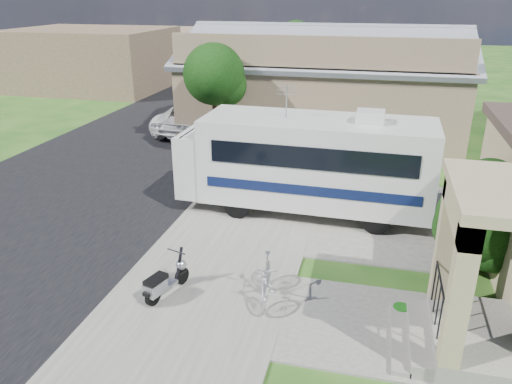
% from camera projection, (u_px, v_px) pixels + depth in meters
% --- Properties ---
extents(ground, '(120.00, 120.00, 0.00)m').
position_uv_depth(ground, '(251.00, 284.00, 11.73)').
color(ground, '#1B4612').
extents(street_slab, '(9.00, 80.00, 0.02)m').
position_uv_depth(street_slab, '(145.00, 144.00, 22.39)').
color(street_slab, black).
rests_on(street_slab, ground).
extents(sidewalk_slab, '(4.00, 80.00, 0.06)m').
position_uv_depth(sidewalk_slab, '(287.00, 154.00, 20.93)').
color(sidewalk_slab, '#626158').
rests_on(sidewalk_slab, ground).
extents(driveway_slab, '(7.00, 6.00, 0.05)m').
position_uv_depth(driveway_slab, '(334.00, 212.00, 15.43)').
color(driveway_slab, '#626158').
rests_on(driveway_slab, ground).
extents(walk_slab, '(4.00, 3.00, 0.05)m').
position_uv_depth(walk_slab, '(381.00, 328.00, 10.15)').
color(walk_slab, '#626158').
rests_on(walk_slab, ground).
extents(warehouse, '(12.50, 8.40, 5.04)m').
position_uv_depth(warehouse, '(324.00, 91.00, 23.55)').
color(warehouse, '#755F49').
rests_on(warehouse, ground).
extents(distant_bldg_far, '(10.00, 8.00, 4.00)m').
position_uv_depth(distant_bldg_far, '(93.00, 59.00, 34.55)').
color(distant_bldg_far, brown).
rests_on(distant_bldg_far, ground).
extents(distant_bldg_near, '(8.00, 7.00, 3.20)m').
position_uv_depth(distant_bldg_near, '(184.00, 48.00, 45.05)').
color(distant_bldg_near, '#755F49').
rests_on(distant_bldg_near, ground).
extents(street_tree_a, '(2.44, 2.40, 4.58)m').
position_uv_depth(street_tree_a, '(217.00, 77.00, 19.47)').
color(street_tree_a, '#312015').
rests_on(street_tree_a, ground).
extents(street_tree_b, '(2.44, 2.40, 4.73)m').
position_uv_depth(street_tree_b, '(271.00, 47.00, 28.41)').
color(street_tree_b, '#312015').
rests_on(street_tree_b, ground).
extents(street_tree_c, '(2.44, 2.40, 4.42)m').
position_uv_depth(street_tree_c, '(297.00, 39.00, 36.62)').
color(street_tree_c, '#312015').
rests_on(street_tree_c, ground).
extents(motorhome, '(7.58, 2.60, 3.86)m').
position_uv_depth(motorhome, '(307.00, 161.00, 14.96)').
color(motorhome, beige).
rests_on(motorhome, ground).
extents(shrub, '(2.39, 2.28, 2.93)m').
position_uv_depth(shrub, '(486.00, 217.00, 11.65)').
color(shrub, '#312015').
rests_on(shrub, ground).
extents(scooter, '(0.69, 1.40, 0.94)m').
position_uv_depth(scooter, '(164.00, 282.00, 11.03)').
color(scooter, black).
rests_on(scooter, ground).
extents(bicycle, '(0.70, 1.74, 1.02)m').
position_uv_depth(bicycle, '(266.00, 281.00, 10.89)').
color(bicycle, '#A6A5AC').
rests_on(bicycle, ground).
extents(pickup_truck, '(3.07, 5.68, 1.51)m').
position_uv_depth(pickup_truck, '(198.00, 116.00, 24.17)').
color(pickup_truck, white).
rests_on(pickup_truck, ground).
extents(van, '(3.29, 5.83, 1.59)m').
position_uv_depth(van, '(227.00, 89.00, 30.58)').
color(van, white).
rests_on(van, ground).
extents(garden_hose, '(0.35, 0.35, 0.16)m').
position_uv_depth(garden_hose, '(401.00, 311.00, 10.61)').
color(garden_hose, '#155B12').
rests_on(garden_hose, ground).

